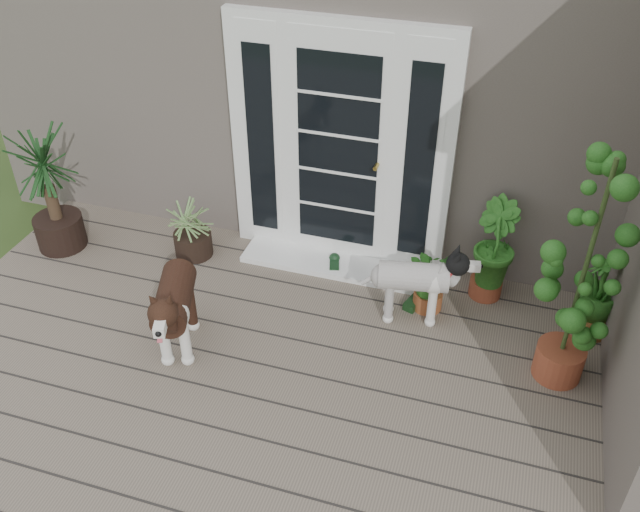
% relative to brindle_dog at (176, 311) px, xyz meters
% --- Properties ---
extents(deck, '(6.20, 4.60, 0.12)m').
position_rel_brindle_dog_xyz_m(deck, '(1.01, -0.67, -0.41)').
color(deck, '#6B5B4C').
rests_on(deck, ground).
extents(house_main, '(7.40, 4.00, 3.10)m').
position_rel_brindle_dog_xyz_m(house_main, '(1.01, 3.58, 1.08)').
color(house_main, '#665E54').
rests_on(house_main, ground).
extents(door_unit, '(1.90, 0.14, 2.15)m').
position_rel_brindle_dog_xyz_m(door_unit, '(0.81, 1.53, 0.73)').
color(door_unit, white).
rests_on(door_unit, deck).
extents(door_step, '(1.60, 0.40, 0.05)m').
position_rel_brindle_dog_xyz_m(door_step, '(0.81, 1.33, -0.32)').
color(door_step, white).
rests_on(door_step, deck).
extents(brindle_dog, '(0.61, 0.91, 0.70)m').
position_rel_brindle_dog_xyz_m(brindle_dog, '(0.00, 0.00, 0.00)').
color(brindle_dog, '#391F15').
rests_on(brindle_dog, deck).
extents(white_dog, '(0.78, 0.45, 0.61)m').
position_rel_brindle_dog_xyz_m(white_dog, '(1.62, 0.85, -0.04)').
color(white_dog, white).
rests_on(white_dog, deck).
extents(spider_plant, '(0.71, 0.71, 0.61)m').
position_rel_brindle_dog_xyz_m(spider_plant, '(-0.43, 1.13, -0.04)').
color(spider_plant, '#88A666').
rests_on(spider_plant, deck).
extents(yucca, '(1.04, 1.04, 1.20)m').
position_rel_brindle_dog_xyz_m(yucca, '(-1.66, 0.89, 0.25)').
color(yucca, '#113414').
rests_on(yucca, deck).
extents(herb_a, '(0.55, 0.55, 0.49)m').
position_rel_brindle_dog_xyz_m(herb_a, '(1.74, 1.02, -0.10)').
color(herb_a, '#25661D').
rests_on(herb_a, deck).
extents(herb_b, '(0.61, 0.61, 0.68)m').
position_rel_brindle_dog_xyz_m(herb_b, '(2.17, 1.33, -0.01)').
color(herb_b, '#1B5117').
rests_on(herb_b, deck).
extents(herb_c, '(0.52, 0.52, 0.60)m').
position_rel_brindle_dog_xyz_m(herb_c, '(3.02, 1.13, -0.05)').
color(herb_c, '#165018').
rests_on(herb_c, deck).
extents(sapling, '(0.63, 0.63, 1.86)m').
position_rel_brindle_dog_xyz_m(sapling, '(2.78, 0.55, 0.58)').
color(sapling, '#1F5217').
rests_on(sapling, deck).
extents(clog_left, '(0.18, 0.28, 0.08)m').
position_rel_brindle_dog_xyz_m(clog_left, '(0.85, 1.31, -0.31)').
color(clog_left, black).
rests_on(clog_left, deck).
extents(clog_right, '(0.22, 0.32, 0.09)m').
position_rel_brindle_dog_xyz_m(clog_right, '(1.64, 1.03, -0.31)').
color(clog_right, black).
rests_on(clog_right, deck).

